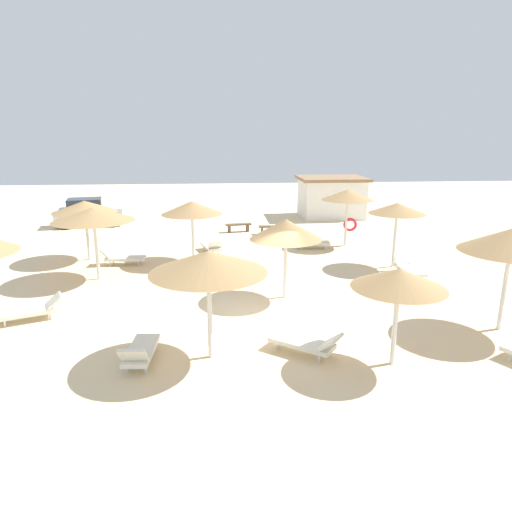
% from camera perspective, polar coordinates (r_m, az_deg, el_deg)
% --- Properties ---
extents(ground_plane, '(80.00, 80.00, 0.00)m').
position_cam_1_polar(ground_plane, '(14.24, 1.05, -7.83)').
color(ground_plane, beige).
extents(parasol_1, '(2.64, 2.64, 2.88)m').
position_cam_1_polar(parasol_1, '(23.30, 11.51, 7.51)').
color(parasol_1, silver).
rests_on(parasol_1, ground).
extents(parasol_2, '(2.82, 2.82, 3.04)m').
position_cam_1_polar(parasol_2, '(14.49, 29.62, 1.74)').
color(parasol_2, silver).
rests_on(parasol_2, ground).
extents(parasol_3, '(2.70, 2.70, 2.74)m').
position_cam_1_polar(parasol_3, '(20.06, -8.12, 6.05)').
color(parasol_3, silver).
rests_on(parasol_3, ground).
extents(parasol_4, '(2.93, 2.93, 2.82)m').
position_cam_1_polar(parasol_4, '(11.04, -6.08, -0.79)').
color(parasol_4, silver).
rests_on(parasol_4, ground).
extents(parasol_5, '(3.12, 3.12, 2.86)m').
position_cam_1_polar(parasol_5, '(18.38, -19.92, 4.95)').
color(parasol_5, silver).
rests_on(parasol_5, ground).
extents(parasol_6, '(2.28, 2.28, 2.49)m').
position_cam_1_polar(parasol_6, '(11.26, 17.65, -2.77)').
color(parasol_6, silver).
rests_on(parasol_6, ground).
extents(parasol_7, '(2.38, 2.38, 2.79)m').
position_cam_1_polar(parasol_7, '(19.90, 17.43, 5.74)').
color(parasol_7, silver).
rests_on(parasol_7, ground).
extents(parasol_8, '(2.82, 2.82, 2.71)m').
position_cam_1_polar(parasol_8, '(21.57, -20.88, 5.84)').
color(parasol_8, silver).
rests_on(parasol_8, ground).
extents(parasol_9, '(2.48, 2.48, 2.80)m').
position_cam_1_polar(parasol_9, '(15.33, 3.79, 3.38)').
color(parasol_9, silver).
rests_on(parasol_9, ground).
extents(lounger_0, '(1.99, 1.31, 0.72)m').
position_cam_1_polar(lounger_0, '(15.59, -26.56, -6.17)').
color(lounger_0, silver).
rests_on(lounger_0, ground).
extents(lounger_1, '(1.95, 0.78, 0.64)m').
position_cam_1_polar(lounger_1, '(22.75, 6.84, 1.71)').
color(lounger_1, silver).
rests_on(lounger_1, ground).
extents(lounger_3, '(1.15, 1.97, 0.78)m').
position_cam_1_polar(lounger_3, '(21.93, -5.65, 1.27)').
color(lounger_3, silver).
rests_on(lounger_3, ground).
extents(lounger_4, '(0.77, 1.89, 0.80)m').
position_cam_1_polar(lounger_4, '(11.85, -14.45, -11.58)').
color(lounger_4, silver).
rests_on(lounger_4, ground).
extents(lounger_5, '(1.90, 0.75, 0.77)m').
position_cam_1_polar(lounger_5, '(20.64, -16.58, -0.18)').
color(lounger_5, silver).
rests_on(lounger_5, ground).
extents(lounger_6, '(1.89, 1.66, 0.71)m').
position_cam_1_polar(lounger_6, '(11.99, 6.40, -10.86)').
color(lounger_6, silver).
rests_on(lounger_6, ground).
extents(lounger_7, '(0.75, 1.89, 0.79)m').
position_cam_1_polar(lounger_7, '(19.29, 18.73, -1.42)').
color(lounger_7, silver).
rests_on(lounger_7, ground).
extents(bench_0, '(1.52, 0.49, 0.49)m').
position_cam_1_polar(bench_0, '(25.88, 1.99, 3.53)').
color(bench_0, brown).
rests_on(bench_0, ground).
extents(bench_1, '(1.55, 0.64, 0.49)m').
position_cam_1_polar(bench_1, '(26.51, -2.25, 3.80)').
color(bench_1, brown).
rests_on(bench_1, ground).
extents(parked_car, '(4.25, 2.58, 1.72)m').
position_cam_1_polar(parked_car, '(30.08, -20.46, 5.14)').
color(parked_car, silver).
rests_on(parked_car, ground).
extents(beach_cabana, '(4.47, 3.94, 2.73)m').
position_cam_1_polar(beach_cabana, '(31.86, 9.46, 7.43)').
color(beach_cabana, white).
rests_on(beach_cabana, ground).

